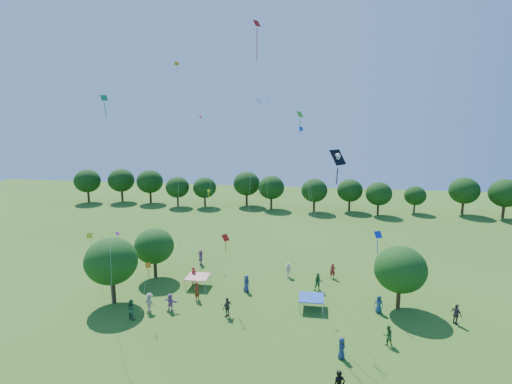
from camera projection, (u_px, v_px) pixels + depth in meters
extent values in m
cylinder|color=#422B19|center=(113.00, 292.00, 37.04)|extent=(0.42, 0.42, 2.04)
ellipsoid|color=#194A15|center=(111.00, 261.00, 36.47)|extent=(4.78, 4.78, 4.30)
cylinder|color=#422B19|center=(155.00, 269.00, 42.94)|extent=(0.36, 0.36, 1.75)
ellipsoid|color=#194A15|center=(154.00, 246.00, 42.44)|extent=(4.18, 4.18, 3.77)
cylinder|color=#422B19|center=(398.00, 299.00, 35.92)|extent=(0.37, 0.37, 1.78)
ellipsoid|color=#194A15|center=(400.00, 269.00, 35.40)|extent=(4.59, 4.59, 4.13)
cylinder|color=#422B19|center=(89.00, 197.00, 80.93)|extent=(0.44, 0.44, 2.15)
ellipsoid|color=#133910|center=(87.00, 181.00, 80.32)|extent=(5.17, 5.17, 4.65)
cylinder|color=#422B19|center=(122.00, 196.00, 81.51)|extent=(0.45, 0.45, 2.17)
ellipsoid|color=#133910|center=(121.00, 180.00, 80.89)|extent=(5.22, 5.22, 4.70)
cylinder|color=#422B19|center=(151.00, 198.00, 80.19)|extent=(0.44, 0.44, 2.15)
ellipsoid|color=#133910|center=(150.00, 181.00, 79.58)|extent=(5.17, 5.17, 4.65)
cylinder|color=#422B19|center=(178.00, 202.00, 76.97)|extent=(0.38, 0.38, 1.87)
ellipsoid|color=#133910|center=(177.00, 187.00, 76.44)|extent=(4.48, 4.48, 4.03)
cylinder|color=#422B19|center=(205.00, 202.00, 76.75)|extent=(0.38, 0.38, 1.84)
ellipsoid|color=#133910|center=(205.00, 188.00, 76.23)|extent=(4.42, 4.42, 3.98)
cylinder|color=#422B19|center=(247.00, 200.00, 77.84)|extent=(0.44, 0.44, 2.14)
ellipsoid|color=#133910|center=(247.00, 184.00, 77.23)|extent=(5.14, 5.14, 4.63)
cylinder|color=#422B19|center=(271.00, 204.00, 74.94)|extent=(0.42, 0.42, 2.03)
ellipsoid|color=#133910|center=(271.00, 187.00, 74.37)|extent=(4.86, 4.86, 4.37)
cylinder|color=#422B19|center=(314.00, 207.00, 72.62)|extent=(0.40, 0.40, 1.96)
ellipsoid|color=#133910|center=(314.00, 190.00, 72.06)|extent=(4.71, 4.71, 4.24)
cylinder|color=#422B19|center=(349.00, 206.00, 73.11)|extent=(0.39, 0.39, 1.91)
ellipsoid|color=#133910|center=(350.00, 190.00, 72.57)|extent=(4.59, 4.59, 4.13)
cylinder|color=#422B19|center=(378.00, 210.00, 70.25)|extent=(0.39, 0.39, 1.89)
ellipsoid|color=#133910|center=(379.00, 194.00, 69.72)|extent=(4.54, 4.54, 4.08)
cylinder|color=#422B19|center=(414.00, 209.00, 71.70)|extent=(0.33, 0.33, 1.58)
ellipsoid|color=#133910|center=(415.00, 196.00, 71.25)|extent=(3.80, 3.80, 3.42)
cylinder|color=#422B19|center=(462.00, 209.00, 70.59)|extent=(0.44, 0.44, 2.13)
ellipsoid|color=#133910|center=(464.00, 191.00, 69.99)|extent=(5.12, 5.12, 4.61)
cylinder|color=#422B19|center=(503.00, 212.00, 67.75)|extent=(0.45, 0.45, 2.18)
ellipsoid|color=#133910|center=(505.00, 193.00, 67.13)|extent=(5.24, 5.24, 4.72)
cube|color=red|center=(198.00, 277.00, 40.57)|extent=(2.20, 2.20, 0.08)
cylinder|color=#999999|center=(185.00, 285.00, 39.84)|extent=(0.05, 0.05, 1.10)
cylinder|color=#999999|center=(204.00, 286.00, 39.53)|extent=(0.05, 0.05, 1.10)
cylinder|color=#999999|center=(191.00, 277.00, 41.79)|extent=(0.05, 0.05, 1.10)
cylinder|color=#999999|center=(210.00, 278.00, 41.47)|extent=(0.05, 0.05, 1.10)
cube|color=#1B46B4|center=(312.00, 298.00, 35.89)|extent=(2.20, 2.20, 0.08)
cylinder|color=#999999|center=(300.00, 307.00, 35.17)|extent=(0.05, 0.05, 1.10)
cylinder|color=#999999|center=(323.00, 309.00, 34.85)|extent=(0.05, 0.05, 1.10)
cylinder|color=#999999|center=(301.00, 297.00, 37.11)|extent=(0.05, 0.05, 1.10)
cylinder|color=#999999|center=(323.00, 299.00, 36.79)|extent=(0.05, 0.05, 1.10)
imported|color=navy|center=(379.00, 304.00, 35.16)|extent=(0.87, 0.62, 1.60)
imported|color=maroon|center=(197.00, 291.00, 37.56)|extent=(0.64, 0.77, 1.77)
imported|color=#2B652B|center=(318.00, 282.00, 39.58)|extent=(0.97, 0.62, 1.83)
imported|color=#BDA997|center=(288.00, 270.00, 43.00)|extent=(1.10, 0.67, 1.57)
imported|color=#493F3A|center=(456.00, 314.00, 33.18)|extent=(0.98, 1.12, 1.77)
imported|color=#AA63AA|center=(170.00, 302.00, 35.57)|extent=(1.58, 0.92, 1.59)
imported|color=navy|center=(342.00, 348.00, 28.48)|extent=(0.58, 0.86, 1.60)
imported|color=maroon|center=(333.00, 271.00, 42.66)|extent=(0.64, 0.42, 1.68)
imported|color=#316129|center=(388.00, 335.00, 30.19)|extent=(0.87, 0.63, 1.57)
imported|color=#A69485|center=(150.00, 302.00, 35.41)|extent=(1.22, 0.87, 1.70)
imported|color=#48423A|center=(227.00, 307.00, 34.46)|extent=(0.93, 1.12, 1.75)
imported|color=#A05D88|center=(201.00, 257.00, 46.65)|extent=(1.12, 1.75, 1.76)
imported|color=navy|center=(246.00, 284.00, 39.42)|extent=(0.91, 0.89, 1.68)
imported|color=maroon|center=(194.00, 275.00, 41.31)|extent=(0.71, 0.78, 1.75)
imported|color=#2B663D|center=(131.00, 309.00, 34.05)|extent=(0.98, 0.81, 1.76)
cube|color=black|center=(338.00, 157.00, 27.82)|extent=(1.24, 1.36, 1.03)
cube|color=black|center=(337.00, 176.00, 28.12)|extent=(0.10, 0.27, 1.18)
sphere|color=white|center=(338.00, 156.00, 27.74)|extent=(0.38, 0.38, 0.38)
cylinder|color=white|center=(338.00, 160.00, 27.80)|extent=(0.27, 0.53, 0.34)
cylinder|color=white|center=(338.00, 160.00, 27.80)|extent=(0.27, 0.53, 0.34)
cylinder|color=beige|center=(329.00, 245.00, 30.05)|extent=(0.74, 1.93, 12.47)
cube|color=red|center=(257.00, 23.00, 37.46)|extent=(0.70, 0.79, 0.62)
cube|color=red|center=(257.00, 45.00, 37.87)|extent=(0.18, 0.64, 2.94)
cylinder|color=beige|center=(251.00, 158.00, 36.81)|extent=(0.10, 6.09, 24.10)
cube|color=#BA130A|center=(226.00, 238.00, 36.06)|extent=(0.66, 0.78, 0.57)
cube|color=#BA130A|center=(226.00, 247.00, 36.28)|extent=(0.12, 0.23, 0.98)
cylinder|color=beige|center=(215.00, 267.00, 36.08)|extent=(1.76, 1.26, 4.72)
cube|color=orange|center=(176.00, 64.00, 47.31)|extent=(0.59, 0.46, 0.43)
cube|color=orange|center=(177.00, 69.00, 47.48)|extent=(0.12, 0.17, 0.66)
cylinder|color=beige|center=(178.00, 159.00, 46.84)|extent=(1.37, 5.01, 21.75)
cube|color=#CEDB13|center=(90.00, 236.00, 37.21)|extent=(0.58, 0.49, 0.41)
cube|color=#CEDB13|center=(90.00, 243.00, 37.39)|extent=(0.12, 0.20, 0.83)
cylinder|color=beige|center=(97.00, 270.00, 35.52)|extent=(3.50, 3.90, 4.64)
cube|color=#178248|center=(104.00, 98.00, 33.72)|extent=(0.54, 0.55, 0.48)
cube|color=#178248|center=(105.00, 109.00, 33.94)|extent=(0.07, 0.28, 1.22)
cylinder|color=beige|center=(108.00, 203.00, 33.83)|extent=(1.14, 2.96, 17.11)
cube|color=#132AC4|center=(378.00, 235.00, 34.24)|extent=(0.74, 0.62, 0.52)
cube|color=#132AC4|center=(377.00, 247.00, 34.49)|extent=(0.16, 0.31, 1.36)
cylinder|color=beige|center=(371.00, 273.00, 33.64)|extent=(1.17, 2.60, 5.54)
cube|color=#951997|center=(118.00, 234.00, 36.99)|extent=(0.29, 0.38, 0.27)
cylinder|color=beige|center=(113.00, 269.00, 35.45)|extent=(0.91, 4.06, 4.95)
cube|color=white|center=(259.00, 101.00, 41.02)|extent=(0.63, 0.66, 0.50)
cylinder|color=beige|center=(260.00, 185.00, 42.97)|extent=(0.32, 0.72, 17.13)
cube|color=#0C7ABD|center=(269.00, 99.00, 41.21)|extent=(0.31, 0.39, 0.27)
cylinder|color=beige|center=(267.00, 183.00, 42.94)|extent=(0.29, 0.16, 17.46)
cube|color=red|center=(201.00, 117.00, 40.66)|extent=(0.31, 0.41, 0.30)
cylinder|color=beige|center=(212.00, 197.00, 40.30)|extent=(3.06, 3.31, 15.59)
cube|color=orange|center=(148.00, 265.00, 33.29)|extent=(0.53, 0.52, 0.38)
cube|color=orange|center=(149.00, 273.00, 33.47)|extent=(0.07, 0.20, 0.88)
cylinder|color=beige|center=(144.00, 289.00, 33.04)|extent=(0.28, 1.29, 3.37)
cube|color=#EFF615|center=(209.00, 191.00, 47.28)|extent=(0.36, 0.42, 0.35)
cube|color=#EFF615|center=(209.00, 195.00, 47.43)|extent=(0.09, 0.16, 0.65)
cylinder|color=beige|center=(192.00, 223.00, 46.81)|extent=(3.32, 2.92, 6.97)
cube|color=#36921A|center=(300.00, 114.00, 34.86)|extent=(0.65, 0.70, 0.49)
cube|color=#36921A|center=(300.00, 126.00, 35.09)|extent=(0.10, 0.28, 1.21)
cylinder|color=beige|center=(312.00, 200.00, 38.33)|extent=(2.47, 4.47, 15.72)
cube|color=blue|center=(301.00, 129.00, 33.06)|extent=(0.38, 0.34, 0.32)
cylinder|color=beige|center=(313.00, 223.00, 32.10)|extent=(2.40, 4.48, 14.63)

